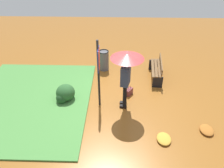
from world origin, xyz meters
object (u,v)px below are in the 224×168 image
object	(u,v)px
park_bench	(157,69)
person_with_umbrella	(126,66)
trash_bin	(104,60)
info_sign_post	(99,67)
handbag	(129,92)

from	to	relation	value
park_bench	person_with_umbrella	bearing A→B (deg)	-34.39
park_bench	trash_bin	world-z (taller)	trash_bin
person_with_umbrella	trash_bin	world-z (taller)	person_with_umbrella
info_sign_post	park_bench	bearing A→B (deg)	129.56
info_sign_post	trash_bin	world-z (taller)	info_sign_post
handbag	info_sign_post	bearing A→B (deg)	-59.55
person_with_umbrella	handbag	bearing A→B (deg)	166.78
handbag	trash_bin	size ratio (longest dim) A/B	0.44
trash_bin	info_sign_post	bearing A→B (deg)	0.11
handbag	park_bench	bearing A→B (deg)	136.14
handbag	trash_bin	xyz separation A→B (m)	(-1.74, -0.99, 0.29)
trash_bin	person_with_umbrella	bearing A→B (deg)	18.64
info_sign_post	handbag	world-z (taller)	info_sign_post
person_with_umbrella	info_sign_post	world-z (taller)	info_sign_post
handbag	trash_bin	distance (m)	2.03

